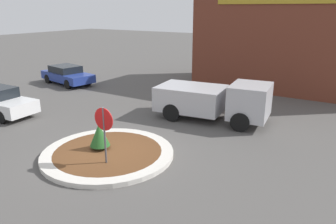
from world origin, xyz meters
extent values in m
plane|color=#514F4C|center=(0.00, 0.00, 0.00)|extent=(120.00, 120.00, 0.00)
cylinder|color=beige|center=(0.00, 0.00, 0.09)|extent=(5.08, 5.08, 0.18)
cylinder|color=brown|center=(0.00, 0.00, 0.09)|extent=(4.17, 4.17, 0.18)
cylinder|color=#4C4C51|center=(0.61, -0.76, 1.13)|extent=(0.07, 0.07, 2.25)
cylinder|color=#B71414|center=(0.61, -0.76, 1.82)|extent=(0.82, 0.03, 0.82)
cylinder|color=brown|center=(-0.43, 0.04, 0.25)|extent=(0.08, 0.08, 0.13)
cone|color=#235623|center=(-0.43, 0.04, 0.77)|extent=(0.79, 0.79, 0.90)
cube|color=#B2B2B7|center=(3.46, 6.33, 1.21)|extent=(2.05, 2.45, 1.61)
cube|color=#B2B2B7|center=(0.45, 5.97, 1.02)|extent=(3.63, 2.75, 1.23)
cube|color=black|center=(4.08, 6.41, 1.49)|extent=(0.28, 2.00, 0.56)
cylinder|color=black|center=(3.16, 7.39, 0.45)|extent=(0.92, 0.37, 0.90)
cylinder|color=black|center=(3.42, 5.23, 0.45)|extent=(0.92, 0.37, 0.90)
cylinder|color=black|center=(-0.29, 6.97, 0.45)|extent=(0.92, 0.37, 0.90)
cylinder|color=black|center=(-0.03, 4.81, 0.45)|extent=(0.92, 0.37, 0.90)
cube|color=brown|center=(3.19, 15.65, 3.49)|extent=(12.46, 6.00, 6.98)
cylinder|color=black|center=(-7.05, 1.65, 0.33)|extent=(0.67, 0.23, 0.66)
cylinder|color=black|center=(-6.97, 0.03, 0.33)|extent=(0.67, 0.23, 0.66)
cube|color=navy|center=(-11.09, 7.95, 0.58)|extent=(4.78, 2.67, 0.59)
cube|color=black|center=(-11.31, 7.99, 1.12)|extent=(2.43, 2.03, 0.50)
cylinder|color=black|center=(-9.56, 8.55, 0.33)|extent=(0.69, 0.32, 0.67)
cylinder|color=black|center=(-9.87, 6.84, 0.33)|extent=(0.69, 0.32, 0.67)
cylinder|color=black|center=(-12.31, 9.06, 0.33)|extent=(0.69, 0.32, 0.67)
cylinder|color=black|center=(-12.63, 7.35, 0.33)|extent=(0.69, 0.32, 0.67)
camera|label=1|loc=(8.12, -8.64, 5.47)|focal=35.00mm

